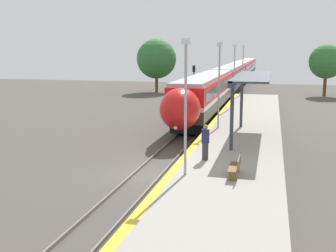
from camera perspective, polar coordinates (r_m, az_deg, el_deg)
ground_plane at (r=21.82m, az=-2.62°, el=-6.57°), size 120.00×120.00×0.00m
rail_left at (r=22.01m, az=-4.43°, el=-6.24°), size 0.08×90.00×0.15m
rail_right at (r=21.61m, az=-0.78°, el=-6.52°), size 0.08×90.00×0.15m
train at (r=70.97m, az=9.15°, el=6.96°), size 2.87×89.67×3.97m
platform_right at (r=20.93m, az=8.37°, el=-6.08°), size 5.08×64.00×0.95m
platform_bench at (r=18.37m, az=9.23°, el=-5.37°), size 0.44×1.70×0.89m
person_waiting at (r=20.80m, az=5.08°, el=-2.12°), size 0.36×0.23×1.78m
railway_signal at (r=45.21m, az=3.51°, el=5.89°), size 0.28×0.28×4.65m
lamppost_near at (r=17.88m, az=2.40°, el=3.64°), size 0.36×0.20×5.86m
lamppost_mid at (r=29.09m, az=6.94°, el=6.18°), size 0.36×0.20×5.86m
lamppost_far at (r=40.41m, az=8.96°, el=7.29°), size 0.36×0.20×5.86m
lamppost_farthest at (r=51.76m, az=10.09°, el=7.91°), size 0.36×0.20×5.86m
station_canopy at (r=26.11m, az=10.74°, el=6.17°), size 2.02×10.08×3.86m
background_tree_left at (r=63.06m, az=-1.57°, el=9.08°), size 5.86×5.86×7.86m
background_tree_right at (r=61.67m, az=20.66°, el=8.16°), size 4.65×4.65×7.01m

